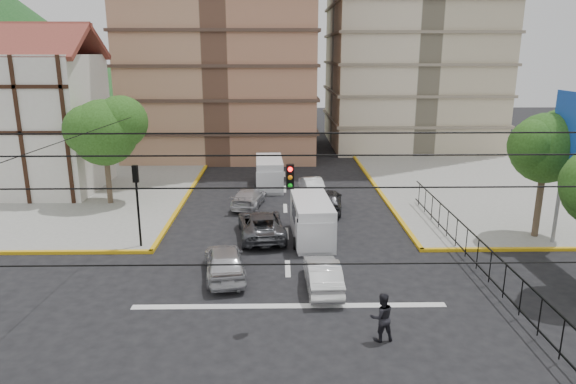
{
  "coord_description": "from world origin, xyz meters",
  "views": [
    {
      "loc": [
        -0.39,
        -18.01,
        10.13
      ],
      "look_at": [
        0.0,
        4.48,
        4.0
      ],
      "focal_mm": 32.0,
      "sensor_mm": 36.0,
      "label": 1
    }
  ],
  "objects_px": {
    "van_right_lane": "(312,222)",
    "van_left_lane": "(269,174)",
    "car_silver_front_left": "(225,261)",
    "pedestrian_crosswalk": "(382,317)",
    "car_white_front_right": "(323,274)",
    "traffic_light_nw": "(137,192)"
  },
  "relations": [
    {
      "from": "van_right_lane",
      "to": "van_left_lane",
      "type": "xyz_separation_m",
      "value": [
        -2.57,
        11.55,
        -0.01
      ]
    },
    {
      "from": "van_left_lane",
      "to": "car_silver_front_left",
      "type": "distance_m",
      "value": 16.3
    },
    {
      "from": "pedestrian_crosswalk",
      "to": "van_left_lane",
      "type": "bearing_deg",
      "value": -89.27
    },
    {
      "from": "car_silver_front_left",
      "to": "car_white_front_right",
      "type": "height_order",
      "value": "car_silver_front_left"
    },
    {
      "from": "traffic_light_nw",
      "to": "car_white_front_right",
      "type": "distance_m",
      "value": 10.84
    },
    {
      "from": "van_right_lane",
      "to": "pedestrian_crosswalk",
      "type": "xyz_separation_m",
      "value": [
        1.87,
        -10.25,
        -0.19
      ]
    },
    {
      "from": "traffic_light_nw",
      "to": "van_left_lane",
      "type": "height_order",
      "value": "traffic_light_nw"
    },
    {
      "from": "van_right_lane",
      "to": "van_left_lane",
      "type": "relative_size",
      "value": 1.01
    },
    {
      "from": "car_silver_front_left",
      "to": "car_white_front_right",
      "type": "distance_m",
      "value": 4.66
    },
    {
      "from": "traffic_light_nw",
      "to": "van_right_lane",
      "type": "distance_m",
      "value": 9.48
    },
    {
      "from": "pedestrian_crosswalk",
      "to": "traffic_light_nw",
      "type": "bearing_deg",
      "value": -50.6
    },
    {
      "from": "traffic_light_nw",
      "to": "car_silver_front_left",
      "type": "bearing_deg",
      "value": -36.89
    },
    {
      "from": "car_silver_front_left",
      "to": "pedestrian_crosswalk",
      "type": "xyz_separation_m",
      "value": [
        6.23,
        -5.6,
        0.16
      ]
    },
    {
      "from": "van_right_lane",
      "to": "pedestrian_crosswalk",
      "type": "distance_m",
      "value": 10.42
    },
    {
      "from": "van_left_lane",
      "to": "van_right_lane",
      "type": "bearing_deg",
      "value": -79.91
    },
    {
      "from": "van_right_lane",
      "to": "car_white_front_right",
      "type": "xyz_separation_m",
      "value": [
        0.1,
        -6.01,
        -0.44
      ]
    },
    {
      "from": "van_right_lane",
      "to": "van_left_lane",
      "type": "bearing_deg",
      "value": 99.18
    },
    {
      "from": "traffic_light_nw",
      "to": "pedestrian_crosswalk",
      "type": "bearing_deg",
      "value": -39.82
    },
    {
      "from": "car_silver_front_left",
      "to": "traffic_light_nw",
      "type": "bearing_deg",
      "value": -46.44
    },
    {
      "from": "traffic_light_nw",
      "to": "van_left_lane",
      "type": "bearing_deg",
      "value": 62.16
    },
    {
      "from": "van_left_lane",
      "to": "car_white_front_right",
      "type": "distance_m",
      "value": 17.77
    },
    {
      "from": "car_silver_front_left",
      "to": "pedestrian_crosswalk",
      "type": "bearing_deg",
      "value": 128.51
    }
  ]
}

